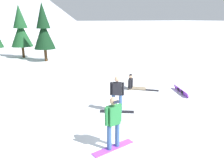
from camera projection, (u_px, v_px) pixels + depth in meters
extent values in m
plane|color=white|center=(142.00, 132.00, 8.12)|extent=(800.00, 800.00, 0.00)
cube|color=#993FD8|center=(113.00, 148.00, 7.12)|extent=(1.53, 0.51, 0.02)
cylinder|color=#335184|center=(117.00, 134.00, 7.08)|extent=(0.15, 0.15, 0.84)
cylinder|color=#335184|center=(109.00, 137.00, 6.90)|extent=(0.15, 0.15, 0.84)
cube|color=#237238|center=(113.00, 115.00, 6.78)|extent=(0.43, 0.30, 0.61)
cylinder|color=#237238|center=(120.00, 112.00, 6.93)|extent=(0.11, 0.11, 0.58)
cylinder|color=#237238|center=(106.00, 117.00, 6.63)|extent=(0.11, 0.11, 0.58)
sphere|color=tan|center=(113.00, 101.00, 6.65)|extent=(0.24, 0.24, 0.24)
cube|color=black|center=(116.00, 102.00, 6.54)|extent=(0.17, 0.07, 0.08)
cube|color=black|center=(117.00, 112.00, 9.88)|extent=(1.46, 1.02, 0.02)
cylinder|color=#335184|center=(113.00, 103.00, 9.77)|extent=(0.15, 0.15, 0.80)
cylinder|color=#335184|center=(121.00, 103.00, 9.75)|extent=(0.15, 0.15, 0.80)
cube|color=black|center=(117.00, 89.00, 9.57)|extent=(0.47, 0.41, 0.56)
cylinder|color=black|center=(111.00, 89.00, 9.58)|extent=(0.11, 0.11, 0.58)
cylinder|color=black|center=(123.00, 89.00, 9.55)|extent=(0.11, 0.11, 0.58)
sphere|color=tan|center=(117.00, 79.00, 9.44)|extent=(0.24, 0.24, 0.24)
cube|color=black|center=(117.00, 78.00, 9.57)|extent=(0.17, 0.12, 0.08)
cube|color=gray|center=(130.00, 88.00, 13.09)|extent=(0.45, 0.46, 0.10)
cylinder|color=gray|center=(139.00, 88.00, 13.06)|extent=(0.70, 0.62, 0.14)
cylinder|color=gray|center=(139.00, 89.00, 12.88)|extent=(0.70, 0.62, 0.14)
cube|color=black|center=(146.00, 90.00, 12.90)|extent=(1.34, 1.19, 0.02)
cube|color=black|center=(131.00, 83.00, 13.00)|extent=(0.44, 0.46, 0.52)
cylinder|color=black|center=(131.00, 82.00, 13.24)|extent=(0.11, 0.11, 0.52)
cylinder|color=black|center=(130.00, 84.00, 12.76)|extent=(0.11, 0.11, 0.52)
sphere|color=tan|center=(131.00, 76.00, 12.88)|extent=(0.24, 0.24, 0.24)
sphere|color=black|center=(131.00, 76.00, 12.86)|extent=(0.20, 0.20, 0.20)
cube|color=#993FD8|center=(181.00, 91.00, 12.33)|extent=(0.65, 1.55, 0.27)
cylinder|color=#993FD8|center=(175.00, 87.00, 13.09)|extent=(0.20, 0.30, 0.27)
cylinder|color=#993FD8|center=(187.00, 96.00, 11.57)|extent=(0.20, 0.30, 0.27)
cube|color=black|center=(178.00, 89.00, 12.55)|extent=(0.17, 0.23, 0.16)
cube|color=black|center=(182.00, 92.00, 12.09)|extent=(0.17, 0.23, 0.16)
cylinder|color=#472D19|center=(46.00, 55.00, 21.52)|extent=(0.28, 0.28, 1.22)
cone|color=black|center=(44.00, 35.00, 20.97)|extent=(2.02, 2.02, 2.60)
cone|color=black|center=(42.00, 15.00, 20.45)|extent=(1.32, 1.32, 2.38)
cylinder|color=#472D19|center=(23.00, 52.00, 23.50)|extent=(0.27, 0.27, 1.20)
cone|color=#194723|center=(21.00, 34.00, 22.96)|extent=(2.21, 2.21, 2.55)
cone|color=#194723|center=(19.00, 16.00, 22.45)|extent=(1.44, 1.44, 2.34)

